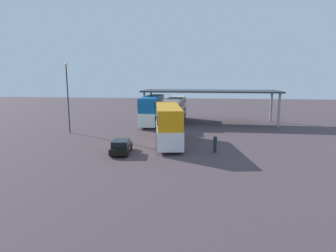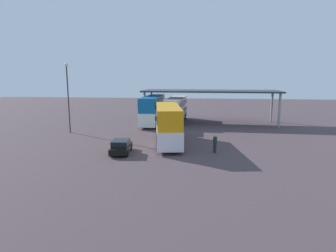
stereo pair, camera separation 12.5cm
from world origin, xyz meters
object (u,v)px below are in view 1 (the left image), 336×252
Objects in this scene: double_decker_main at (168,123)px; parked_hatchback at (121,147)px; double_decker_mid_row at (176,109)px; lamppost_tall at (67,90)px; pedestrian_waiting at (215,144)px; double_decker_near_canopy at (152,109)px.

double_decker_main is 6.34m from parked_hatchback.
double_decker_main is 15.41m from double_decker_mid_row.
pedestrian_waiting is (18.80, -8.05, -4.72)m from lamppost_tall.
parked_hatchback is at bearing -153.74° from pedestrian_waiting.
double_decker_mid_row reaches higher than parked_hatchback.
double_decker_mid_row is 1.16× the size of lamppost_tall.
parked_hatchback is 0.34× the size of double_decker_near_canopy.
parked_hatchback is at bearing 128.95° from double_decker_main.
double_decker_main is at bearing -19.02° from lamppost_tall.
double_decker_main is 0.91× the size of double_decker_near_canopy.
parked_hatchback is 17.96m from double_decker_near_canopy.
lamppost_tall reaches higher than pedestrian_waiting.
lamppost_tall is (-13.28, -10.66, 3.43)m from double_decker_mid_row.
lamppost_tall reaches higher than double_decker_near_canopy.
parked_hatchback is at bearing 179.24° from double_decker_near_canopy.
double_decker_mid_row is 17.37m from lamppost_tall.
double_decker_mid_row is (3.51, 2.10, -0.20)m from double_decker_near_canopy.
parked_hatchback is 0.37× the size of double_decker_mid_row.
parked_hatchback is at bearing 172.78° from double_decker_mid_row.
lamppost_tall reaches higher than double_decker_main.
double_decker_near_canopy is at bearing -5.52° from parked_hatchback.
double_decker_mid_row is at bearing 124.71° from pedestrian_waiting.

